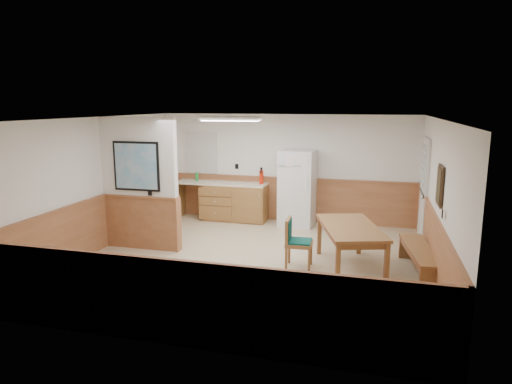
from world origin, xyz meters
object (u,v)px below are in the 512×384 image
(dining_table, at_px, (350,231))
(dining_chair, at_px, (294,239))
(dining_bench, at_px, (420,254))
(fire_extinguisher, at_px, (261,177))
(soap_bottle, at_px, (197,177))
(refrigerator, at_px, (297,188))

(dining_table, bearing_deg, dining_chair, 172.59)
(dining_bench, height_order, fire_extinguisher, fire_extinguisher)
(soap_bottle, bearing_deg, dining_bench, -28.08)
(dining_chair, bearing_deg, dining_bench, 1.77)
(refrigerator, xyz_separation_m, fire_extinguisher, (-0.86, 0.08, 0.21))
(refrigerator, bearing_deg, dining_table, -58.99)
(dining_table, relative_size, fire_extinguisher, 4.91)
(dining_table, bearing_deg, soap_bottle, 128.22)
(dining_table, xyz_separation_m, dining_chair, (-0.92, -0.15, -0.16))
(refrigerator, height_order, fire_extinguisher, refrigerator)
(refrigerator, relative_size, dining_bench, 0.98)
(refrigerator, relative_size, dining_table, 0.91)
(refrigerator, relative_size, fire_extinguisher, 4.45)
(dining_table, bearing_deg, fire_extinguisher, 112.64)
(dining_chair, bearing_deg, soap_bottle, 132.63)
(dining_table, bearing_deg, dining_bench, -15.71)
(refrigerator, bearing_deg, dining_bench, -42.52)
(dining_table, xyz_separation_m, soap_bottle, (-3.80, 2.65, 0.35))
(refrigerator, height_order, dining_table, refrigerator)
(dining_bench, xyz_separation_m, fire_extinguisher, (-3.32, 2.64, 0.72))
(dining_bench, xyz_separation_m, dining_chair, (-2.04, -0.18, 0.15))
(dining_bench, bearing_deg, dining_table, 173.59)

